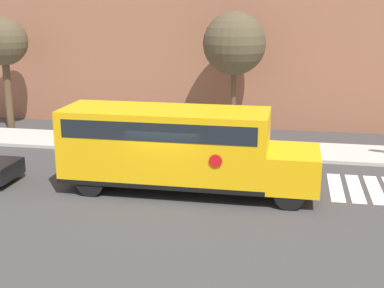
# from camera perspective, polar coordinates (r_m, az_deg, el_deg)

# --- Properties ---
(ground_plane) EXTENTS (60.00, 60.00, 0.00)m
(ground_plane) POSITION_cam_1_polar(r_m,az_deg,el_deg) (19.29, -2.62, -5.45)
(ground_plane) COLOR #3A3838
(sidewalk_strip) EXTENTS (44.00, 3.00, 0.15)m
(sidewalk_strip) POSITION_cam_1_polar(r_m,az_deg,el_deg) (25.34, 0.78, -0.25)
(sidewalk_strip) COLOR #B2ADA3
(sidewalk_strip) RESTS_ON ground
(building_backdrop) EXTENTS (32.00, 4.00, 12.15)m
(building_backdrop) POSITION_cam_1_polar(r_m,az_deg,el_deg) (30.88, 3.00, 13.74)
(building_backdrop) COLOR #935B42
(building_backdrop) RESTS_ON ground
(crosswalk_stripes) EXTENTS (3.30, 3.20, 0.01)m
(crosswalk_stripes) POSITION_cam_1_polar(r_m,az_deg,el_deg) (20.93, 18.92, -4.60)
(crosswalk_stripes) COLOR white
(crosswalk_stripes) RESTS_ON ground
(school_bus) EXTENTS (9.16, 2.57, 3.03)m
(school_bus) POSITION_cam_1_polar(r_m,az_deg,el_deg) (19.19, -1.71, -0.13)
(school_bus) COLOR #EAA80F
(school_bus) RESTS_ON ground
(tree_near_sidewalk) EXTENTS (3.10, 3.10, 6.29)m
(tree_near_sidewalk) POSITION_cam_1_polar(r_m,az_deg,el_deg) (26.65, 4.53, 10.61)
(tree_near_sidewalk) COLOR brown
(tree_near_sidewalk) RESTS_ON ground
(tree_far_sidewalk) EXTENTS (2.51, 2.51, 5.95)m
(tree_far_sidewalk) POSITION_cam_1_polar(r_m,az_deg,el_deg) (30.31, -19.44, 10.10)
(tree_far_sidewalk) COLOR brown
(tree_far_sidewalk) RESTS_ON ground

